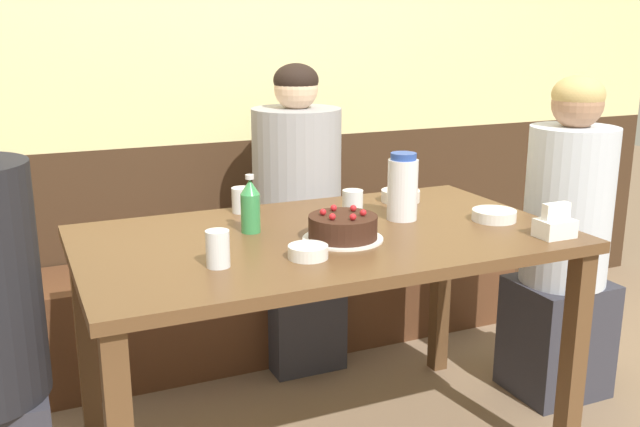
% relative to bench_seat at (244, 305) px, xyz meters
% --- Properties ---
extents(back_wall, '(4.80, 0.04, 2.50)m').
position_rel_bench_seat_xyz_m(back_wall, '(0.00, 0.22, 1.03)').
color(back_wall, '#3D2819').
rests_on(back_wall, ground_plane).
extents(bench_seat, '(2.57, 0.38, 0.44)m').
position_rel_bench_seat_xyz_m(bench_seat, '(0.00, 0.00, 0.00)').
color(bench_seat, '#56331E').
rests_on(bench_seat, ground_plane).
extents(dining_table, '(1.48, 0.85, 0.76)m').
position_rel_bench_seat_xyz_m(dining_table, '(0.00, -0.83, 0.45)').
color(dining_table, brown).
rests_on(dining_table, ground_plane).
extents(birthday_cake, '(0.24, 0.24, 0.09)m').
position_rel_bench_seat_xyz_m(birthday_cake, '(0.03, -0.91, 0.58)').
color(birthday_cake, white).
rests_on(birthday_cake, dining_table).
extents(water_pitcher, '(0.10, 0.10, 0.22)m').
position_rel_bench_seat_xyz_m(water_pitcher, '(0.30, -0.78, 0.65)').
color(water_pitcher, white).
rests_on(water_pitcher, dining_table).
extents(soju_bottle, '(0.06, 0.06, 0.18)m').
position_rel_bench_seat_xyz_m(soju_bottle, '(-0.20, -0.73, 0.63)').
color(soju_bottle, '#388E4C').
rests_on(soju_bottle, dining_table).
extents(napkin_holder, '(0.11, 0.08, 0.11)m').
position_rel_bench_seat_xyz_m(napkin_holder, '(0.62, -1.15, 0.58)').
color(napkin_holder, white).
rests_on(napkin_holder, dining_table).
extents(bowl_soup_white, '(0.11, 0.11, 0.04)m').
position_rel_bench_seat_xyz_m(bowl_soup_white, '(-0.14, -1.03, 0.56)').
color(bowl_soup_white, white).
rests_on(bowl_soup_white, dining_table).
extents(bowl_rice_small, '(0.14, 0.14, 0.04)m').
position_rel_bench_seat_xyz_m(bowl_rice_small, '(0.57, -0.92, 0.56)').
color(bowl_rice_small, white).
rests_on(bowl_rice_small, dining_table).
extents(bowl_side_dish, '(0.14, 0.14, 0.04)m').
position_rel_bench_seat_xyz_m(bowl_side_dish, '(0.42, -0.57, 0.57)').
color(bowl_side_dish, white).
rests_on(bowl_side_dish, dining_table).
extents(glass_water_tall, '(0.07, 0.07, 0.09)m').
position_rel_bench_seat_xyz_m(glass_water_tall, '(-0.15, -0.48, 0.59)').
color(glass_water_tall, silver).
rests_on(glass_water_tall, dining_table).
extents(glass_tumbler_short, '(0.06, 0.06, 0.10)m').
position_rel_bench_seat_xyz_m(glass_tumbler_short, '(-0.38, -1.00, 0.59)').
color(glass_tumbler_short, silver).
rests_on(glass_tumbler_short, dining_table).
extents(glass_shot_small, '(0.07, 0.07, 0.10)m').
position_rel_bench_seat_xyz_m(glass_shot_small, '(0.15, -0.72, 0.59)').
color(glass_shot_small, silver).
rests_on(glass_shot_small, dining_table).
extents(person_teal_shirt, '(0.34, 0.32, 1.21)m').
position_rel_bench_seat_xyz_m(person_teal_shirt, '(1.00, -0.80, 0.35)').
color(person_teal_shirt, '#33333D').
rests_on(person_teal_shirt, ground_plane).
extents(person_grey_tee, '(0.36, 0.36, 1.24)m').
position_rel_bench_seat_xyz_m(person_grey_tee, '(0.19, -0.15, 0.38)').
color(person_grey_tee, '#33333D').
rests_on(person_grey_tee, ground_plane).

